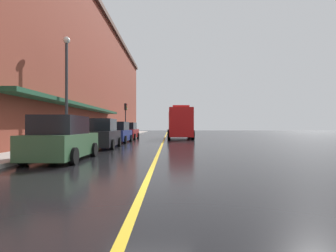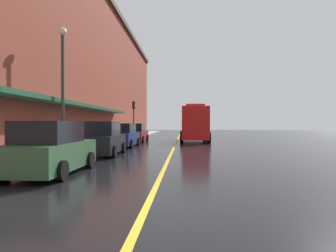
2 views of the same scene
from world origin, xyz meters
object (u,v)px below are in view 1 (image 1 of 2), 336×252
(fire_truck, at_px, (180,124))
(street_lamp_left, at_px, (66,79))
(parked_car_3, at_px, (128,131))
(parked_car_0, at_px, (62,140))
(parking_meter_0, at_px, (101,130))
(parked_car_1, at_px, (101,135))
(parked_car_2, at_px, (118,133))
(parking_meter_1, at_px, (84,131))
(parking_meter_2, at_px, (114,129))
(traffic_light_near, at_px, (126,113))

(fire_truck, height_order, street_lamp_left, street_lamp_left)
(street_lamp_left, bearing_deg, parked_car_3, 81.11)
(parked_car_0, bearing_deg, parking_meter_0, 6.59)
(fire_truck, bearing_deg, parked_car_1, -23.54)
(parked_car_0, relative_size, parking_meter_0, 3.24)
(parked_car_2, distance_m, parking_meter_0, 1.48)
(parking_meter_1, bearing_deg, parked_car_3, 82.92)
(parked_car_2, bearing_deg, parked_car_1, -177.51)
(parked_car_3, bearing_deg, parking_meter_1, 173.24)
(parked_car_2, bearing_deg, parked_car_3, 3.41)
(parked_car_2, distance_m, parking_meter_2, 5.55)
(parked_car_2, bearing_deg, traffic_light_near, 8.69)
(parking_meter_2, bearing_deg, parked_car_2, -74.72)
(parking_meter_0, height_order, parking_meter_2, same)
(parked_car_3, xyz_separation_m, street_lamp_left, (-1.93, -12.33, 3.56))
(parked_car_1, relative_size, fire_truck, 0.58)
(parking_meter_0, height_order, parking_meter_1, same)
(parked_car_3, bearing_deg, parked_car_0, -179.17)
(fire_truck, bearing_deg, parking_meter_1, -31.33)
(parked_car_0, height_order, traffic_light_near, traffic_light_near)
(parked_car_3, height_order, parking_meter_2, parked_car_3)
(parking_meter_0, bearing_deg, parking_meter_2, 90.00)
(parked_car_2, xyz_separation_m, street_lamp_left, (-2.06, -6.21, 3.57))
(parked_car_3, bearing_deg, fire_truck, -77.52)
(parked_car_2, bearing_deg, parked_car_0, -177.69)
(fire_truck, bearing_deg, street_lamp_left, -30.17)
(parking_meter_2, bearing_deg, parked_car_0, -85.09)
(parked_car_3, height_order, parking_meter_1, parked_car_3)
(parking_meter_0, bearing_deg, parked_car_3, 77.81)
(parked_car_1, bearing_deg, parking_meter_0, 12.22)
(traffic_light_near, bearing_deg, parked_car_2, -83.48)
(parked_car_3, distance_m, parking_meter_1, 10.79)
(fire_truck, xyz_separation_m, parking_meter_1, (-7.09, -11.94, -0.65))
(parked_car_0, height_order, parking_meter_0, parked_car_0)
(parking_meter_2, height_order, traffic_light_near, traffic_light_near)
(parking_meter_1, height_order, traffic_light_near, traffic_light_near)
(parked_car_0, bearing_deg, fire_truck, -16.66)
(parked_car_2, bearing_deg, parking_meter_1, 164.50)
(parked_car_3, xyz_separation_m, parking_meter_2, (-1.33, -0.77, 0.22))
(parked_car_0, distance_m, parked_car_2, 12.00)
(traffic_light_near, bearing_deg, parking_meter_0, -90.29)
(parking_meter_0, relative_size, parking_meter_1, 1.00)
(parked_car_1, height_order, parked_car_2, parked_car_1)
(parked_car_1, bearing_deg, traffic_light_near, 2.42)
(parked_car_3, bearing_deg, parking_meter_2, 120.46)
(parked_car_0, height_order, parking_meter_2, parked_car_0)
(parking_meter_0, distance_m, traffic_light_near, 12.46)
(parked_car_3, height_order, traffic_light_near, traffic_light_near)
(parked_car_0, height_order, fire_truck, fire_truck)
(fire_truck, distance_m, parking_meter_2, 7.40)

